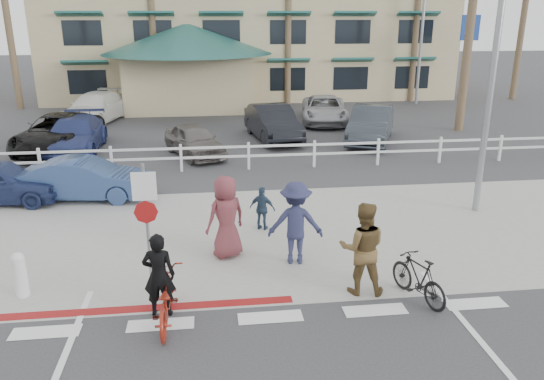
{
  "coord_description": "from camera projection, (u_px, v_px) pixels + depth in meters",
  "views": [
    {
      "loc": [
        -1.01,
        -7.9,
        5.36
      ],
      "look_at": [
        0.4,
        3.58,
        1.5
      ],
      "focal_mm": 35.0,
      "sensor_mm": 36.0,
      "label": 1
    }
  ],
  "objects": [
    {
      "name": "ground",
      "position": [
        274.0,
        337.0,
        9.25
      ],
      "size": [
        140.0,
        140.0,
        0.0
      ],
      "primitive_type": "plane",
      "color": "#333335"
    },
    {
      "name": "sidewalk_plaza",
      "position": [
        252.0,
        235.0,
        13.49
      ],
      "size": [
        22.0,
        7.0,
        0.01
      ],
      "primitive_type": "cube",
      "color": "gray",
      "rests_on": "ground"
    },
    {
      "name": "cross_street",
      "position": [
        242.0,
        187.0,
        17.25
      ],
      "size": [
        40.0,
        5.0,
        0.01
      ],
      "primitive_type": "cube",
      "color": "#333335",
      "rests_on": "ground"
    },
    {
      "name": "parking_lot",
      "position": [
        229.0,
        128.0,
        26.2
      ],
      "size": [
        50.0,
        16.0,
        0.01
      ],
      "primitive_type": "cube",
      "color": "#333335",
      "rests_on": "ground"
    },
    {
      "name": "curb_red",
      "position": [
        110.0,
        311.0,
        10.03
      ],
      "size": [
        7.0,
        0.25,
        0.02
      ],
      "primitive_type": "cube",
      "color": "maroon",
      "rests_on": "ground"
    },
    {
      "name": "rail_fence",
      "position": [
        251.0,
        156.0,
        19.04
      ],
      "size": [
        29.4,
        0.16,
        1.0
      ],
      "primitive_type": null,
      "color": "silver",
      "rests_on": "ground"
    },
    {
      "name": "building",
      "position": [
        247.0,
        9.0,
        36.88
      ],
      "size": [
        28.0,
        16.0,
        11.3
      ],
      "primitive_type": null,
      "color": "#C2B185",
      "rests_on": "ground"
    },
    {
      "name": "sign_post",
      "position": [
        147.0,
        219.0,
        10.6
      ],
      "size": [
        0.5,
        0.1,
        2.9
      ],
      "primitive_type": null,
      "color": "gray",
      "rests_on": "ground"
    },
    {
      "name": "bollard_0",
      "position": [
        20.0,
        275.0,
        10.43
      ],
      "size": [
        0.26,
        0.26,
        0.95
      ],
      "primitive_type": null,
      "color": "silver",
      "rests_on": "ground"
    },
    {
      "name": "streetlight_0",
      "position": [
        496.0,
        48.0,
        13.75
      ],
      "size": [
        0.6,
        2.0,
        9.0
      ],
      "primitive_type": null,
      "color": "gray",
      "rests_on": "ground"
    },
    {
      "name": "streetlight_1",
      "position": [
        423.0,
        24.0,
        31.73
      ],
      "size": [
        0.6,
        2.0,
        9.5
      ],
      "primitive_type": null,
      "color": "gray",
      "rests_on": "ground"
    },
    {
      "name": "info_sign",
      "position": [
        466.0,
        60.0,
        30.69
      ],
      "size": [
        1.2,
        0.16,
        5.6
      ],
      "primitive_type": null,
      "color": "navy",
      "rests_on": "ground"
    },
    {
      "name": "bike_red",
      "position": [
        165.0,
        299.0,
        9.52
      ],
      "size": [
        0.66,
        1.84,
        0.96
      ],
      "primitive_type": "imported",
      "rotation": [
        0.0,
        0.0,
        3.13
      ],
      "color": "maroon",
      "rests_on": "ground"
    },
    {
      "name": "rider_red",
      "position": [
        159.0,
        275.0,
        9.68
      ],
      "size": [
        0.63,
        0.45,
        1.63
      ],
      "primitive_type": "imported",
      "rotation": [
        0.0,
        0.0,
        3.05
      ],
      "color": "black",
      "rests_on": "ground"
    },
    {
      "name": "bike_black",
      "position": [
        418.0,
        278.0,
        10.31
      ],
      "size": [
        0.92,
        1.61,
        0.93
      ],
      "primitive_type": "imported",
      "rotation": [
        0.0,
        0.0,
        3.48
      ],
      "color": "black",
      "rests_on": "ground"
    },
    {
      "name": "rider_black",
      "position": [
        362.0,
        248.0,
        10.45
      ],
      "size": [
        1.06,
        0.9,
        1.92
      ],
      "primitive_type": "imported",
      "rotation": [
        0.0,
        0.0,
        2.93
      ],
      "color": "brown",
      "rests_on": "ground"
    },
    {
      "name": "pedestrian_a",
      "position": [
        296.0,
        223.0,
        11.73
      ],
      "size": [
        1.32,
        0.87,
        1.9
      ],
      "primitive_type": "imported",
      "rotation": [
        0.0,
        0.0,
        3.0
      ],
      "color": "#242747",
      "rests_on": "ground"
    },
    {
      "name": "pedestrian_child",
      "position": [
        262.0,
        209.0,
        13.65
      ],
      "size": [
        0.74,
        0.55,
        1.17
      ],
      "primitive_type": "imported",
      "rotation": [
        0.0,
        0.0,
        2.7
      ],
      "color": "#283C52",
      "rests_on": "ground"
    },
    {
      "name": "pedestrian_b",
      "position": [
        226.0,
        217.0,
        12.04
      ],
      "size": [
        1.12,
        0.98,
        1.93
      ],
      "primitive_type": "imported",
      "rotation": [
        0.0,
        0.0,
        3.62
      ],
      "color": "brown",
      "rests_on": "ground"
    },
    {
      "name": "car_white_sedan",
      "position": [
        85.0,
        179.0,
        15.93
      ],
      "size": [
        3.94,
        1.76,
        1.26
      ],
      "primitive_type": "imported",
      "rotation": [
        0.0,
        0.0,
        1.45
      ],
      "color": "navy",
      "rests_on": "ground"
    },
    {
      "name": "lot_car_0",
      "position": [
        58.0,
        133.0,
        21.53
      ],
      "size": [
        3.05,
        5.57,
        1.48
      ],
      "primitive_type": "imported",
      "rotation": [
        0.0,
        0.0,
        -0.12
      ],
      "color": "black",
      "rests_on": "ground"
    },
    {
      "name": "lot_car_1",
      "position": [
        75.0,
        135.0,
        21.31
      ],
      "size": [
        2.06,
        4.92,
        1.42
      ],
      "primitive_type": "imported",
      "rotation": [
        0.0,
        0.0,
        0.02
      ],
      "color": "navy",
      "rests_on": "ground"
    },
    {
      "name": "lot_car_2",
      "position": [
        194.0,
        140.0,
        20.82
      ],
      "size": [
        2.79,
        3.92,
        1.24
      ],
      "primitive_type": "imported",
      "rotation": [
        0.0,
        0.0,
        0.41
      ],
      "color": "#5F5A55",
      "rests_on": "ground"
    },
    {
      "name": "lot_car_3",
      "position": [
        371.0,
        125.0,
        23.07
      ],
      "size": [
        3.33,
        4.92,
        1.53
      ],
      "primitive_type": "imported",
      "rotation": [
        0.0,
        0.0,
        -0.41
      ],
      "color": "#2A3037",
      "rests_on": "ground"
    },
    {
      "name": "lot_car_4",
      "position": [
        95.0,
        108.0,
        27.31
      ],
      "size": [
        3.35,
        5.5,
        1.49
      ],
      "primitive_type": "imported",
      "rotation": [
        0.0,
        0.0,
        -0.26
      ],
      "color": "silver",
      "rests_on": "ground"
    },
    {
      "name": "lot_car_5",
      "position": [
        324.0,
        110.0,
        27.23
      ],
      "size": [
        3.02,
        5.15,
        1.35
      ],
      "primitive_type": "imported",
      "rotation": [
        0.0,
        0.0,
        -0.17
      ],
      "color": "#A4A5A8",
      "rests_on": "ground"
    },
    {
      "name": "lot_car_6",
      "position": [
        273.0,
        123.0,
        23.48
      ],
      "size": [
        2.29,
        4.82,
        1.53
      ],
      "primitive_type": "imported",
      "rotation": [
        0.0,
        0.0,
        0.15
      ],
      "color": "black",
      "rests_on": "ground"
    }
  ]
}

